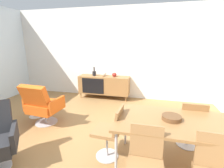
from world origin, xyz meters
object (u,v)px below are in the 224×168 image
vase_ceramic_small (94,73)px  dining_table (174,124)px  dining_chair_back_right (191,122)px  lounge_chair_red (42,104)px  fruit_bowl (33,95)px  dining_chair_near_window (111,130)px  vase_cobalt (114,75)px  sideboard (104,85)px  vase_sculptural_dark (104,74)px  side_table_round (35,104)px  wooden_bowl_on_table (172,118)px  dining_chair_front_left (145,162)px

vase_ceramic_small → dining_table: bearing=-51.4°
dining_chair_back_right → lounge_chair_red: (-2.94, 0.11, -0.00)m
dining_table → fruit_bowl: dining_table is taller
fruit_bowl → dining_chair_near_window: bearing=-24.2°
vase_cobalt → sideboard: bearing=-179.7°
dining_chair_near_window → dining_chair_back_right: 1.36m
vase_ceramic_small → dining_chair_near_window: bearing=-65.3°
vase_sculptural_dark → side_table_round: 2.14m
vase_sculptural_dark → lounge_chair_red: size_ratio=0.17×
sideboard → dining_chair_near_window: (0.89, -2.63, 0.03)m
vase_sculptural_dark → side_table_round: bearing=-126.7°
vase_ceramic_small → fruit_bowl: (-0.93, -1.67, -0.25)m
fruit_bowl → dining_chair_back_right: bearing=-6.7°
vase_cobalt → vase_sculptural_dark: (-0.34, 0.00, 0.01)m
dining_chair_near_window → vase_cobalt: bearing=101.9°
vase_sculptural_dark → vase_ceramic_small: vase_ceramic_small is taller
dining_chair_near_window → lounge_chair_red: lounge_chair_red is taller
vase_sculptural_dark → dining_chair_back_right: 2.99m
sideboard → wooden_bowl_on_table: bearing=-56.3°
dining_chair_near_window → side_table_round: 2.35m
dining_table → dining_chair_back_right: dining_chair_back_right is taller
vase_cobalt → dining_table: bearing=-61.3°
sideboard → dining_chair_near_window: size_ratio=1.87×
vase_cobalt → wooden_bowl_on_table: vase_cobalt is taller
vase_cobalt → vase_ceramic_small: vase_ceramic_small is taller
dining_table → dining_chair_front_left: 0.70m
dining_table → fruit_bowl: 3.18m
lounge_chair_red → side_table_round: (-0.44, 0.29, -0.15)m
vase_sculptural_dark → fruit_bowl: bearing=-126.7°
dining_table → vase_ceramic_small: bearing=128.6°
vase_ceramic_small → lounge_chair_red: size_ratio=0.29×
side_table_round → vase_cobalt: bearing=46.5°
dining_chair_front_left → vase_cobalt: bearing=108.9°
sideboard → dining_table: 3.19m
sideboard → side_table_round: sideboard is taller
dining_chair_near_window → side_table_round: size_ratio=1.65×
dining_chair_near_window → lounge_chair_red: size_ratio=0.90×
vase_cobalt → dining_chair_near_window: bearing=-78.1°
sideboard → wooden_bowl_on_table: size_ratio=6.15×
side_table_round → sideboard: bearing=53.2°
vase_cobalt → side_table_round: bearing=-133.5°
vase_cobalt → vase_ceramic_small: bearing=180.0°
side_table_round → dining_chair_front_left: bearing=-29.5°
vase_sculptural_dark → side_table_round: size_ratio=0.31×
vase_sculptural_dark → lounge_chair_red: bearing=-112.4°
dining_chair_front_left → fruit_bowl: size_ratio=4.28×
dining_chair_front_left → fruit_bowl: 3.08m
dining_chair_back_right → side_table_round: (-3.38, 0.40, -0.15)m
lounge_chair_red → fruit_bowl: lounge_chair_red is taller
vase_cobalt → side_table_round: 2.35m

